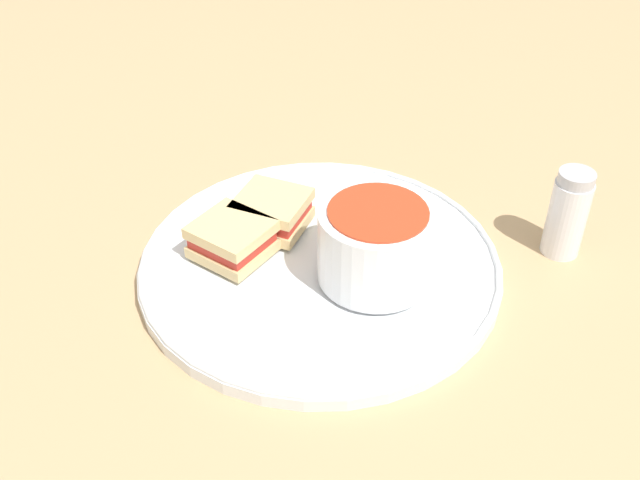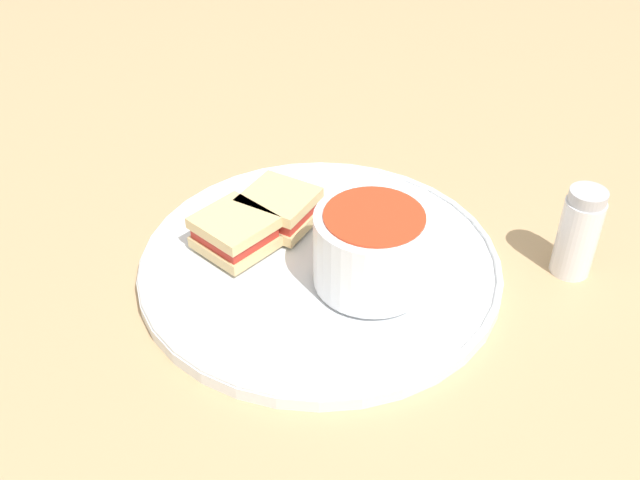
# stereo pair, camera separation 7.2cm
# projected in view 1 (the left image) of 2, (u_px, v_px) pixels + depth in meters

# --- Properties ---
(ground_plane) EXTENTS (2.40, 2.40, 0.00)m
(ground_plane) POSITION_uv_depth(u_px,v_px,m) (320.00, 271.00, 0.74)
(ground_plane) COLOR tan
(plate) EXTENTS (0.35, 0.35, 0.02)m
(plate) POSITION_uv_depth(u_px,v_px,m) (320.00, 264.00, 0.73)
(plate) COLOR white
(plate) RESTS_ON ground_plane
(soup_bowl) EXTENTS (0.11, 0.11, 0.07)m
(soup_bowl) POSITION_uv_depth(u_px,v_px,m) (376.00, 244.00, 0.69)
(soup_bowl) COLOR white
(soup_bowl) RESTS_ON plate
(spoon) EXTENTS (0.10, 0.08, 0.01)m
(spoon) POSITION_uv_depth(u_px,v_px,m) (348.00, 202.00, 0.80)
(spoon) COLOR silver
(spoon) RESTS_ON plate
(sandwich_half_near) EXTENTS (0.09, 0.08, 0.03)m
(sandwich_half_near) POSITION_uv_depth(u_px,v_px,m) (272.00, 211.00, 0.76)
(sandwich_half_near) COLOR #DBBC7F
(sandwich_half_near) RESTS_ON plate
(sandwich_half_far) EXTENTS (0.09, 0.09, 0.03)m
(sandwich_half_far) POSITION_uv_depth(u_px,v_px,m) (231.00, 242.00, 0.72)
(sandwich_half_far) COLOR #DBBC7F
(sandwich_half_far) RESTS_ON plate
(salt_shaker) EXTENTS (0.04, 0.04, 0.09)m
(salt_shaker) POSITION_uv_depth(u_px,v_px,m) (568.00, 214.00, 0.74)
(salt_shaker) COLOR silver
(salt_shaker) RESTS_ON ground_plane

